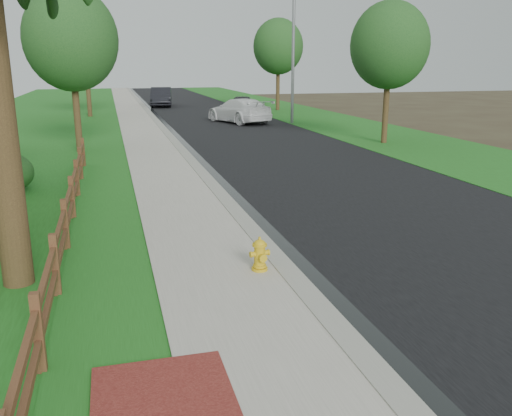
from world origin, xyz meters
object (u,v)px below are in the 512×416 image
object	(u,v)px
ranch_fence	(69,207)
streetlight	(291,36)
dark_car_mid	(242,104)
white_suv	(239,110)
fire_hydrant	(260,255)

from	to	relation	value
ranch_fence	streetlight	distance (m)	24.32
dark_car_mid	streetlight	world-z (taller)	streetlight
streetlight	white_suv	bearing A→B (deg)	154.09
ranch_fence	fire_hydrant	xyz separation A→B (m)	(3.50, -3.55, -0.22)
ranch_fence	streetlight	world-z (taller)	streetlight
white_suv	streetlight	world-z (taller)	streetlight
fire_hydrant	white_suv	size ratio (longest dim) A/B	0.12
white_suv	dark_car_mid	bearing A→B (deg)	-125.10
ranch_fence	white_suv	xyz separation A→B (m)	(9.16, 21.98, 0.18)
fire_hydrant	streetlight	distance (m)	26.06
streetlight	fire_hydrant	bearing A→B (deg)	-109.69
dark_car_mid	fire_hydrant	bearing A→B (deg)	95.28
fire_hydrant	dark_car_mid	distance (m)	32.18
white_suv	streetlight	distance (m)	5.63
fire_hydrant	dark_car_mid	bearing A→B (deg)	76.89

